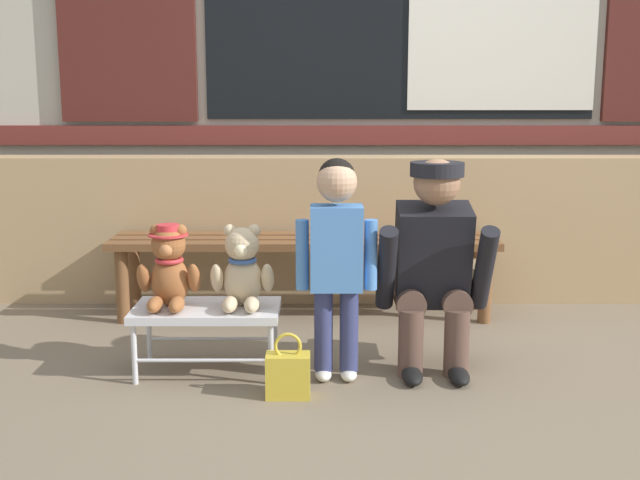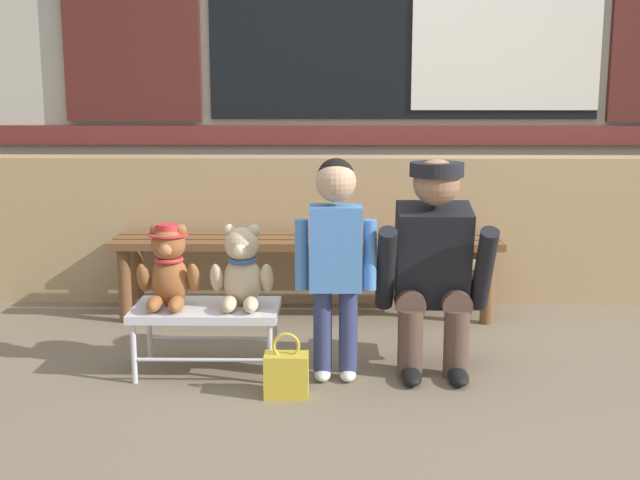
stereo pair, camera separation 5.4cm
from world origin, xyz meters
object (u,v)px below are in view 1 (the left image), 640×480
at_px(teddy_bear_with_hat, 169,268).
at_px(adult_crouching, 435,265).
at_px(small_display_bench, 207,314).
at_px(handbag_on_ground, 288,374).
at_px(wooden_bench_long, 304,249).
at_px(teddy_bear_plain, 243,270).
at_px(child_standing, 337,245).

bearing_deg(teddy_bear_with_hat, adult_crouching, 1.33).
distance_m(small_display_bench, adult_crouching, 1.03).
bearing_deg(teddy_bear_with_hat, handbag_on_ground, -29.35).
distance_m(wooden_bench_long, teddy_bear_plain, 0.94).
xyz_separation_m(teddy_bear_plain, adult_crouching, (0.84, 0.03, 0.02)).
bearing_deg(adult_crouching, child_standing, -165.18).
relative_size(wooden_bench_long, child_standing, 2.19).
height_order(teddy_bear_with_hat, handbag_on_ground, teddy_bear_with_hat).
bearing_deg(adult_crouching, teddy_bear_with_hat, -178.67).
relative_size(small_display_bench, child_standing, 0.67).
height_order(small_display_bench, teddy_bear_plain, teddy_bear_plain).
bearing_deg(adult_crouching, handbag_on_ground, -153.01).
relative_size(wooden_bench_long, adult_crouching, 2.21).
bearing_deg(small_display_bench, teddy_bear_plain, 0.51).
distance_m(wooden_bench_long, child_standing, 1.03).
bearing_deg(adult_crouching, wooden_bench_long, 124.00).
xyz_separation_m(teddy_bear_with_hat, adult_crouching, (1.16, 0.03, 0.01)).
bearing_deg(teddy_bear_plain, wooden_bench_long, 74.49).
distance_m(wooden_bench_long, adult_crouching, 1.06).
bearing_deg(child_standing, handbag_on_ground, -133.84).
bearing_deg(handbag_on_ground, wooden_bench_long, 87.92).
bearing_deg(child_standing, adult_crouching, 14.82).
height_order(teddy_bear_plain, adult_crouching, adult_crouching).
bearing_deg(teddy_bear_plain, adult_crouching, 1.89).
xyz_separation_m(small_display_bench, child_standing, (0.57, -0.09, 0.33)).
bearing_deg(wooden_bench_long, adult_crouching, -56.00).
bearing_deg(wooden_bench_long, child_standing, -81.03).
xyz_separation_m(teddy_bear_with_hat, teddy_bear_plain, (0.32, -0.00, -0.01)).
xyz_separation_m(wooden_bench_long, small_display_bench, (-0.41, -0.91, -0.11)).
bearing_deg(handbag_on_ground, small_display_bench, 141.30).
xyz_separation_m(teddy_bear_with_hat, handbag_on_ground, (0.53, -0.30, -0.38)).
height_order(small_display_bench, adult_crouching, adult_crouching).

